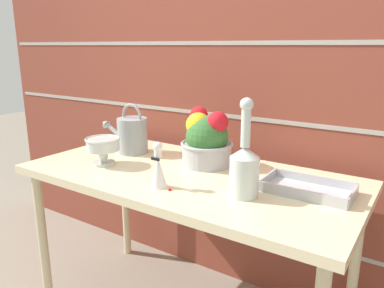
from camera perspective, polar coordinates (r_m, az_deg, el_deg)
name	(u,v)px	position (r m, az deg, el deg)	size (l,w,h in m)	color
brick_wall	(238,80)	(1.92, 7.04, 9.65)	(3.60, 0.08, 2.20)	brown
patio_table	(188,187)	(1.63, -0.68, -6.62)	(1.43, 0.70, 0.74)	beige
watering_can	(132,134)	(1.91, -9.17, 1.47)	(0.30, 0.15, 0.25)	#93999E
crystal_pedestal_bowl	(103,146)	(1.74, -13.42, -0.30)	(0.16, 0.16, 0.13)	silver
flower_planter	(206,140)	(1.69, 2.20, 0.63)	(0.24, 0.24, 0.26)	#ADADB2
glass_decanter	(244,166)	(1.34, 7.99, -3.35)	(0.11, 0.11, 0.36)	silver
figurine_vase	(159,169)	(1.43, -5.06, -3.82)	(0.07, 0.07, 0.18)	white
wire_tray	(307,190)	(1.46, 17.18, -6.65)	(0.32, 0.18, 0.04)	#B7B7BC
fallen_petal	(170,190)	(1.42, -3.41, -6.94)	(0.01, 0.01, 0.01)	red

